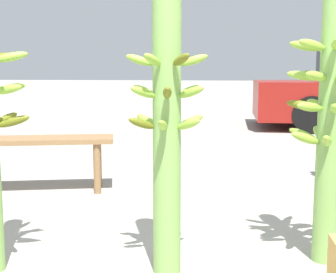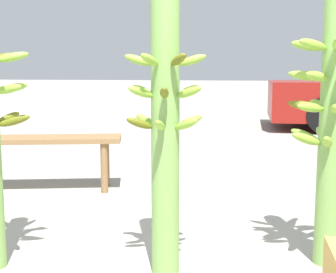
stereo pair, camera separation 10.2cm
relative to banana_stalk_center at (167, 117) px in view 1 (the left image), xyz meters
name	(u,v)px [view 1 (the left image)]	position (x,y,z in m)	size (l,w,h in m)	color
banana_stalk_center	(167,117)	(0.00, 0.00, 0.00)	(0.40, 0.40, 1.55)	#7AA851
banana_stalk_right	(330,115)	(0.82, 0.24, 0.00)	(0.46, 0.45, 1.48)	#7AA851
market_bench	(22,146)	(-1.39, 1.41, -0.40)	(1.54, 0.68, 0.46)	olive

